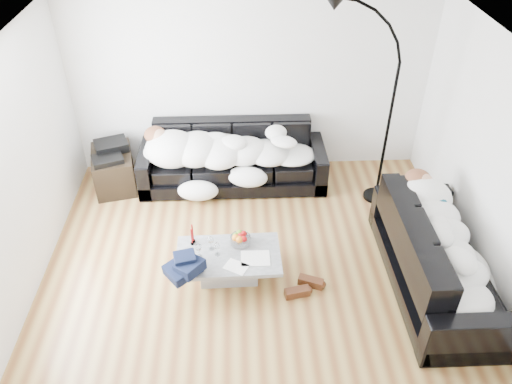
{
  "coord_description": "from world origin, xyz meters",
  "views": [
    {
      "loc": [
        -0.19,
        -4.2,
        4.27
      ],
      "look_at": [
        0.0,
        0.3,
        0.9
      ],
      "focal_mm": 35.0,
      "sensor_mm": 36.0,
      "label": 1
    }
  ],
  "objects_px": {
    "sleeper_right": "(443,240)",
    "wine_glass_b": "(199,251)",
    "sleeper_back": "(232,146)",
    "floor_lamp": "(389,120)",
    "sofa_right": "(439,254)",
    "wine_glass_a": "(211,243)",
    "fruit_bowl": "(240,238)",
    "av_cabinet": "(114,170)",
    "wine_glass_c": "(217,249)",
    "candle_left": "(192,237)",
    "coffee_table": "(229,265)",
    "sofa_back": "(233,157)",
    "shoes": "(304,287)",
    "candle_right": "(193,233)",
    "stereo": "(110,150)"
  },
  "relations": [
    {
      "from": "sleeper_right",
      "to": "wine_glass_b",
      "type": "bearing_deg",
      "value": 86.0
    },
    {
      "from": "sleeper_back",
      "to": "floor_lamp",
      "type": "xyz_separation_m",
      "value": [
        2.0,
        -0.4,
        0.57
      ]
    },
    {
      "from": "sofa_right",
      "to": "wine_glass_a",
      "type": "relative_size",
      "value": 12.37
    },
    {
      "from": "fruit_bowl",
      "to": "sleeper_right",
      "type": "bearing_deg",
      "value": -10.13
    },
    {
      "from": "wine_glass_a",
      "to": "av_cabinet",
      "type": "height_order",
      "value": "av_cabinet"
    },
    {
      "from": "wine_glass_c",
      "to": "sofa_right",
      "type": "bearing_deg",
      "value": -4.88
    },
    {
      "from": "wine_glass_a",
      "to": "candle_left",
      "type": "xyz_separation_m",
      "value": [
        -0.22,
        0.09,
        0.02
      ]
    },
    {
      "from": "av_cabinet",
      "to": "floor_lamp",
      "type": "height_order",
      "value": "floor_lamp"
    },
    {
      "from": "coffee_table",
      "to": "candle_left",
      "type": "distance_m",
      "value": 0.53
    },
    {
      "from": "sofa_back",
      "to": "sofa_right",
      "type": "bearing_deg",
      "value": -42.77
    },
    {
      "from": "floor_lamp",
      "to": "shoes",
      "type": "bearing_deg",
      "value": -139.48
    },
    {
      "from": "sleeper_right",
      "to": "candle_right",
      "type": "distance_m",
      "value": 2.76
    },
    {
      "from": "sofa_back",
      "to": "sofa_right",
      "type": "xyz_separation_m",
      "value": [
        2.25,
        -2.08,
        0.02
      ]
    },
    {
      "from": "wine_glass_b",
      "to": "stereo",
      "type": "relative_size",
      "value": 0.41
    },
    {
      "from": "sleeper_right",
      "to": "av_cabinet",
      "type": "bearing_deg",
      "value": 62.26
    },
    {
      "from": "sofa_back",
      "to": "candle_right",
      "type": "distance_m",
      "value": 1.72
    },
    {
      "from": "sofa_back",
      "to": "coffee_table",
      "type": "bearing_deg",
      "value": -91.84
    },
    {
      "from": "coffee_table",
      "to": "candle_right",
      "type": "relative_size",
      "value": 4.58
    },
    {
      "from": "fruit_bowl",
      "to": "floor_lamp",
      "type": "height_order",
      "value": "floor_lamp"
    },
    {
      "from": "wine_glass_a",
      "to": "candle_left",
      "type": "height_order",
      "value": "candle_left"
    },
    {
      "from": "fruit_bowl",
      "to": "stereo",
      "type": "xyz_separation_m",
      "value": [
        -1.78,
        1.69,
        0.19
      ]
    },
    {
      "from": "sofa_right",
      "to": "sleeper_back",
      "type": "xyz_separation_m",
      "value": [
        -2.25,
        2.03,
        0.19
      ]
    },
    {
      "from": "sleeper_right",
      "to": "floor_lamp",
      "type": "height_order",
      "value": "floor_lamp"
    },
    {
      "from": "sofa_back",
      "to": "floor_lamp",
      "type": "xyz_separation_m",
      "value": [
        2.0,
        -0.45,
        0.79
      ]
    },
    {
      "from": "sofa_right",
      "to": "shoes",
      "type": "distance_m",
      "value": 1.53
    },
    {
      "from": "sofa_right",
      "to": "candle_left",
      "type": "distance_m",
      "value": 2.76
    },
    {
      "from": "sleeper_right",
      "to": "coffee_table",
      "type": "height_order",
      "value": "sleeper_right"
    },
    {
      "from": "sleeper_back",
      "to": "floor_lamp",
      "type": "bearing_deg",
      "value": -11.22
    },
    {
      "from": "sofa_back",
      "to": "candle_left",
      "type": "distance_m",
      "value": 1.76
    },
    {
      "from": "floor_lamp",
      "to": "candle_left",
      "type": "bearing_deg",
      "value": -166.92
    },
    {
      "from": "candle_left",
      "to": "sofa_right",
      "type": "bearing_deg",
      "value": -8.12
    },
    {
      "from": "wine_glass_c",
      "to": "candle_right",
      "type": "relative_size",
      "value": 0.66
    },
    {
      "from": "sofa_right",
      "to": "floor_lamp",
      "type": "distance_m",
      "value": 1.83
    },
    {
      "from": "sofa_right",
      "to": "coffee_table",
      "type": "xyz_separation_m",
      "value": [
        -2.31,
        0.2,
        -0.28
      ]
    },
    {
      "from": "sofa_right",
      "to": "wine_glass_a",
      "type": "bearing_deg",
      "value": 83.12
    },
    {
      "from": "coffee_table",
      "to": "candle_left",
      "type": "bearing_deg",
      "value": 155.96
    },
    {
      "from": "wine_glass_a",
      "to": "candle_right",
      "type": "xyz_separation_m",
      "value": [
        -0.21,
        0.13,
        0.04
      ]
    },
    {
      "from": "shoes",
      "to": "sleeper_right",
      "type": "bearing_deg",
      "value": 1.75
    },
    {
      "from": "sofa_right",
      "to": "candle_right",
      "type": "distance_m",
      "value": 2.75
    },
    {
      "from": "wine_glass_b",
      "to": "sleeper_back",
      "type": "bearing_deg",
      "value": 78.21
    },
    {
      "from": "sofa_back",
      "to": "floor_lamp",
      "type": "height_order",
      "value": "floor_lamp"
    },
    {
      "from": "sofa_back",
      "to": "candle_right",
      "type": "xyz_separation_m",
      "value": [
        -0.47,
        -1.65,
        0.04
      ]
    },
    {
      "from": "sofa_right",
      "to": "sleeper_back",
      "type": "height_order",
      "value": "sofa_right"
    },
    {
      "from": "shoes",
      "to": "av_cabinet",
      "type": "distance_m",
      "value": 3.28
    },
    {
      "from": "sleeper_back",
      "to": "av_cabinet",
      "type": "relative_size",
      "value": 2.82
    },
    {
      "from": "sleeper_back",
      "to": "coffee_table",
      "type": "relative_size",
      "value": 1.89
    },
    {
      "from": "av_cabinet",
      "to": "candle_right",
      "type": "bearing_deg",
      "value": -65.8
    },
    {
      "from": "sleeper_back",
      "to": "shoes",
      "type": "height_order",
      "value": "sleeper_back"
    },
    {
      "from": "sleeper_right",
      "to": "floor_lamp",
      "type": "relative_size",
      "value": 0.78
    },
    {
      "from": "coffee_table",
      "to": "floor_lamp",
      "type": "distance_m",
      "value": 2.72
    }
  ]
}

